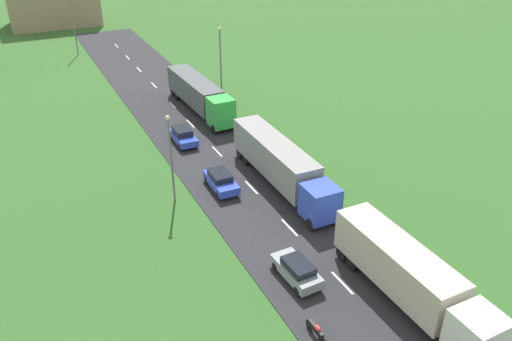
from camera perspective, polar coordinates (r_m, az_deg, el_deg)
The scene contains 13 objects.
road at distance 38.28m, azimuth 4.67°, elevation -7.32°, with size 10.00×140.00×0.06m, color #2B2B30.
lane_marking_centre at distance 36.90m, azimuth 6.26°, elevation -8.90°, with size 0.16×124.38×0.01m.
truck_lead at distance 32.75m, azimuth 16.65°, elevation -11.16°, with size 2.56×12.40×3.59m.
truck_second at distance 43.53m, azimuth 2.73°, elevation 0.82°, with size 2.63×14.67×3.69m.
truck_third at distance 59.42m, azimuth -6.33°, elevation 8.44°, with size 2.86×14.37×3.55m.
car_third at distance 33.99m, azimuth 4.54°, elevation -10.93°, with size 1.87×4.02×1.50m.
car_fourth at distance 43.61m, azimuth -3.91°, elevation -1.13°, with size 1.93×4.23×1.51m.
car_fifth at distance 52.15m, azimuth -8.09°, elevation 3.87°, with size 1.87×4.26×1.55m.
motorcycle_courier at distance 30.68m, azimuth 6.65°, elevation -17.15°, with size 0.28×1.94×0.91m.
lamppost_second at distance 40.85m, azimuth -9.41°, elevation 1.76°, with size 0.36×0.36×7.55m.
lamppost_third at distance 62.55m, azimuth -3.95°, elevation 12.16°, with size 0.36×0.36×8.65m.
lamppost_fourth at distance 85.59m, azimuth -19.63°, elevation 15.26°, with size 0.36×0.36×9.03m.
distant_building at distance 108.26m, azimuth -21.67°, elevation 17.06°, with size 15.73×11.08×8.61m, color #9E846B.
Camera 1 is at (-16.40, -1.87, 22.41)m, focal length 36.10 mm.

